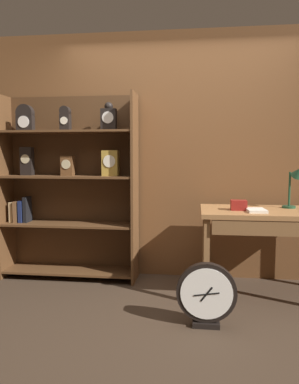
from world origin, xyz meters
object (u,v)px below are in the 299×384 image
at_px(workbench, 267,221).
at_px(toolbox_small, 239,205).
at_px(round_clock_large, 206,294).
at_px(bookshelf, 68,185).
at_px(desk_lamp, 296,181).
at_px(open_repair_manual, 256,210).

relative_size(workbench, toolbox_small, 8.41).
bearing_deg(round_clock_large, workbench, 50.30).
distance_m(workbench, toolbox_small, 0.30).
height_order(bookshelf, desk_lamp, bookshelf).
relative_size(bookshelf, desk_lamp, 4.72).
distance_m(bookshelf, toolbox_small, 1.78).
distance_m(desk_lamp, round_clock_large, 1.42).
relative_size(open_repair_manual, round_clock_large, 0.44).
xyz_separation_m(desk_lamp, round_clock_large, (-0.83, -0.82, -0.82)).
bearing_deg(toolbox_small, desk_lamp, 17.62).
bearing_deg(open_repair_manual, toolbox_small, 146.45).
relative_size(desk_lamp, toolbox_small, 2.89).
height_order(open_repair_manual, round_clock_large, open_repair_manual).
height_order(desk_lamp, round_clock_large, desk_lamp).
bearing_deg(desk_lamp, open_repair_manual, -147.29).
relative_size(bookshelf, round_clock_large, 3.88).
xyz_separation_m(bookshelf, toolbox_small, (1.74, -0.38, -0.13)).
distance_m(toolbox_small, round_clock_large, 0.94).
bearing_deg(round_clock_large, desk_lamp, 44.68).
distance_m(bookshelf, round_clock_large, 1.92).
bearing_deg(workbench, desk_lamp, 28.81).
bearing_deg(workbench, open_repair_manual, -139.31).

